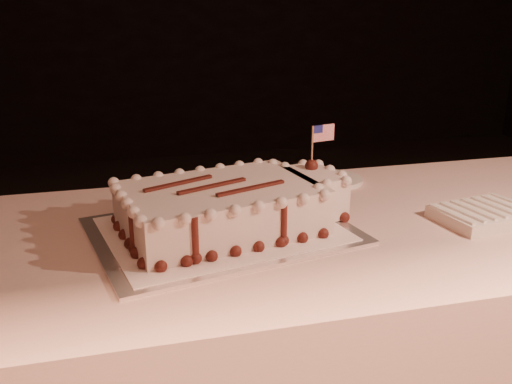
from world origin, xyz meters
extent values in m
cube|color=beige|center=(0.00, 0.60, 0.38)|extent=(2.40, 0.80, 0.75)
cube|color=white|center=(-0.37, 0.61, 0.75)|extent=(0.63, 0.52, 0.01)
cube|color=white|center=(-0.37, 0.61, 0.76)|extent=(0.57, 0.47, 0.00)
cube|color=silver|center=(-0.37, 0.61, 0.81)|extent=(0.47, 0.36, 0.10)
cube|color=silver|center=(-0.13, 0.66, 0.81)|extent=(0.13, 0.18, 0.10)
sphere|color=#531B14|center=(-0.52, 0.43, 0.77)|extent=(0.03, 0.03, 0.03)
sphere|color=#531B14|center=(-0.47, 0.44, 0.77)|extent=(0.03, 0.03, 0.03)
sphere|color=#531B14|center=(-0.42, 0.46, 0.77)|extent=(0.03, 0.03, 0.03)
sphere|color=#531B14|center=(-0.37, 0.47, 0.77)|extent=(0.03, 0.03, 0.03)
sphere|color=#531B14|center=(-0.32, 0.48, 0.77)|extent=(0.03, 0.03, 0.03)
sphere|color=#531B14|center=(-0.27, 0.49, 0.77)|extent=(0.03, 0.03, 0.03)
sphere|color=#531B14|center=(-0.21, 0.50, 0.77)|extent=(0.03, 0.03, 0.03)
sphere|color=#531B14|center=(-0.16, 0.51, 0.77)|extent=(0.03, 0.03, 0.03)
sphere|color=#531B14|center=(-0.16, 0.55, 0.77)|extent=(0.03, 0.03, 0.03)
sphere|color=#531B14|center=(-0.13, 0.58, 0.77)|extent=(0.03, 0.03, 0.03)
sphere|color=#531B14|center=(-0.08, 0.59, 0.77)|extent=(0.03, 0.03, 0.03)
sphere|color=#531B14|center=(-0.07, 0.63, 0.77)|extent=(0.03, 0.03, 0.03)
sphere|color=#531B14|center=(-0.09, 0.68, 0.77)|extent=(0.03, 0.03, 0.03)
sphere|color=#531B14|center=(-0.10, 0.73, 0.77)|extent=(0.03, 0.03, 0.03)
sphere|color=#531B14|center=(-0.13, 0.74, 0.77)|extent=(0.03, 0.03, 0.03)
sphere|color=#531B14|center=(-0.18, 0.73, 0.77)|extent=(0.03, 0.03, 0.03)
sphere|color=#531B14|center=(-0.21, 0.76, 0.77)|extent=(0.03, 0.03, 0.03)
sphere|color=#531B14|center=(-0.24, 0.78, 0.77)|extent=(0.03, 0.03, 0.03)
sphere|color=#531B14|center=(-0.29, 0.77, 0.77)|extent=(0.03, 0.03, 0.03)
sphere|color=#531B14|center=(-0.34, 0.76, 0.77)|extent=(0.03, 0.03, 0.03)
sphere|color=#531B14|center=(-0.39, 0.75, 0.77)|extent=(0.03, 0.03, 0.03)
sphere|color=#531B14|center=(-0.44, 0.74, 0.77)|extent=(0.03, 0.03, 0.03)
sphere|color=#531B14|center=(-0.49, 0.73, 0.77)|extent=(0.03, 0.03, 0.03)
sphere|color=#531B14|center=(-0.54, 0.72, 0.77)|extent=(0.03, 0.03, 0.03)
sphere|color=#531B14|center=(-0.60, 0.70, 0.77)|extent=(0.03, 0.03, 0.03)
sphere|color=#531B14|center=(-0.59, 0.66, 0.77)|extent=(0.03, 0.03, 0.03)
sphere|color=#531B14|center=(-0.58, 0.61, 0.77)|extent=(0.03, 0.03, 0.03)
sphere|color=#531B14|center=(-0.57, 0.56, 0.77)|extent=(0.03, 0.03, 0.03)
sphere|color=#531B14|center=(-0.56, 0.51, 0.77)|extent=(0.03, 0.03, 0.03)
sphere|color=#531B14|center=(-0.55, 0.45, 0.77)|extent=(0.03, 0.03, 0.03)
sphere|color=silver|center=(-0.52, 0.43, 0.86)|extent=(0.03, 0.03, 0.03)
sphere|color=silver|center=(-0.47, 0.44, 0.86)|extent=(0.03, 0.03, 0.03)
sphere|color=silver|center=(-0.42, 0.46, 0.86)|extent=(0.03, 0.03, 0.03)
sphere|color=silver|center=(-0.37, 0.47, 0.86)|extent=(0.03, 0.03, 0.03)
sphere|color=silver|center=(-0.32, 0.48, 0.86)|extent=(0.03, 0.03, 0.03)
sphere|color=silver|center=(-0.27, 0.49, 0.86)|extent=(0.03, 0.03, 0.03)
sphere|color=silver|center=(-0.21, 0.50, 0.86)|extent=(0.03, 0.03, 0.03)
sphere|color=silver|center=(-0.16, 0.51, 0.86)|extent=(0.03, 0.03, 0.03)
sphere|color=silver|center=(-0.16, 0.55, 0.86)|extent=(0.03, 0.03, 0.03)
sphere|color=silver|center=(-0.13, 0.58, 0.86)|extent=(0.03, 0.03, 0.03)
sphere|color=silver|center=(-0.08, 0.59, 0.86)|extent=(0.03, 0.03, 0.03)
sphere|color=silver|center=(-0.07, 0.63, 0.86)|extent=(0.03, 0.03, 0.03)
sphere|color=silver|center=(-0.09, 0.68, 0.86)|extent=(0.03, 0.03, 0.03)
sphere|color=silver|center=(-0.10, 0.73, 0.86)|extent=(0.03, 0.03, 0.03)
sphere|color=silver|center=(-0.13, 0.74, 0.86)|extent=(0.03, 0.03, 0.03)
sphere|color=silver|center=(-0.18, 0.73, 0.86)|extent=(0.03, 0.03, 0.03)
sphere|color=silver|center=(-0.21, 0.76, 0.86)|extent=(0.03, 0.03, 0.03)
sphere|color=silver|center=(-0.24, 0.78, 0.86)|extent=(0.03, 0.03, 0.03)
sphere|color=silver|center=(-0.29, 0.77, 0.86)|extent=(0.03, 0.03, 0.03)
sphere|color=silver|center=(-0.34, 0.76, 0.86)|extent=(0.03, 0.03, 0.03)
sphere|color=silver|center=(-0.39, 0.75, 0.86)|extent=(0.03, 0.03, 0.03)
sphere|color=silver|center=(-0.44, 0.74, 0.86)|extent=(0.03, 0.03, 0.03)
sphere|color=silver|center=(-0.49, 0.73, 0.86)|extent=(0.03, 0.03, 0.03)
sphere|color=silver|center=(-0.54, 0.72, 0.86)|extent=(0.03, 0.03, 0.03)
sphere|color=silver|center=(-0.60, 0.70, 0.86)|extent=(0.03, 0.03, 0.03)
sphere|color=silver|center=(-0.59, 0.66, 0.86)|extent=(0.03, 0.03, 0.03)
sphere|color=silver|center=(-0.58, 0.61, 0.86)|extent=(0.03, 0.03, 0.03)
sphere|color=silver|center=(-0.57, 0.56, 0.86)|extent=(0.03, 0.03, 0.03)
sphere|color=silver|center=(-0.56, 0.51, 0.86)|extent=(0.03, 0.03, 0.03)
sphere|color=silver|center=(-0.55, 0.45, 0.86)|extent=(0.03, 0.03, 0.03)
cylinder|color=#531B14|center=(-0.45, 0.45, 0.81)|extent=(0.01, 0.01, 0.09)
sphere|color=#531B14|center=(-0.45, 0.45, 0.77)|extent=(0.02, 0.02, 0.02)
cylinder|color=#531B14|center=(-0.26, 0.49, 0.81)|extent=(0.01, 0.01, 0.09)
sphere|color=#531B14|center=(-0.26, 0.49, 0.77)|extent=(0.02, 0.02, 0.02)
cylinder|color=#531B14|center=(-0.14, 0.57, 0.81)|extent=(0.01, 0.01, 0.09)
sphere|color=#531B14|center=(-0.14, 0.57, 0.77)|extent=(0.02, 0.02, 0.02)
cylinder|color=#531B14|center=(-0.09, 0.71, 0.81)|extent=(0.01, 0.01, 0.09)
sphere|color=#531B14|center=(-0.09, 0.71, 0.77)|extent=(0.02, 0.02, 0.02)
cylinder|color=#531B14|center=(-0.21, 0.78, 0.81)|extent=(0.01, 0.01, 0.09)
sphere|color=#531B14|center=(-0.21, 0.78, 0.77)|extent=(0.02, 0.02, 0.02)
cylinder|color=#531B14|center=(-0.40, 0.75, 0.81)|extent=(0.01, 0.01, 0.09)
sphere|color=#531B14|center=(-0.40, 0.75, 0.77)|extent=(0.02, 0.02, 0.02)
cylinder|color=#531B14|center=(-0.59, 0.71, 0.81)|extent=(0.01, 0.01, 0.09)
sphere|color=#531B14|center=(-0.59, 0.71, 0.77)|extent=(0.02, 0.02, 0.02)
cylinder|color=#531B14|center=(-0.56, 0.52, 0.81)|extent=(0.01, 0.01, 0.09)
sphere|color=#531B14|center=(-0.56, 0.52, 0.77)|extent=(0.02, 0.02, 0.02)
cube|color=#531B14|center=(-0.46, 0.64, 0.86)|extent=(0.16, 0.08, 0.01)
cube|color=#531B14|center=(-0.39, 0.60, 0.86)|extent=(0.16, 0.07, 0.01)
cube|color=#531B14|center=(-0.31, 0.57, 0.86)|extent=(0.16, 0.07, 0.01)
sphere|color=#531B14|center=(-0.13, 0.69, 0.87)|extent=(0.03, 0.03, 0.03)
cylinder|color=#B1734C|center=(-0.13, 0.69, 0.91)|extent=(0.00, 0.00, 0.12)
cube|color=red|center=(-0.10, 0.69, 0.95)|extent=(0.06, 0.01, 0.04)
cube|color=navy|center=(-0.11, 0.69, 0.96)|extent=(0.02, 0.01, 0.02)
cube|color=white|center=(0.25, 0.53, 0.76)|extent=(0.24, 0.19, 0.03)
cube|color=white|center=(0.15, 0.51, 0.78)|extent=(0.04, 0.14, 0.01)
cube|color=white|center=(0.18, 0.52, 0.78)|extent=(0.04, 0.14, 0.01)
cube|color=white|center=(0.21, 0.52, 0.78)|extent=(0.04, 0.14, 0.01)
cube|color=white|center=(0.25, 0.53, 0.78)|extent=(0.04, 0.14, 0.01)
cube|color=white|center=(0.28, 0.53, 0.78)|extent=(0.04, 0.14, 0.01)
cube|color=white|center=(0.31, 0.54, 0.78)|extent=(0.04, 0.14, 0.01)
cylinder|color=white|center=(0.02, 0.89, 0.76)|extent=(0.16, 0.16, 0.01)
camera|label=1|loc=(-0.59, -0.56, 1.26)|focal=40.00mm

